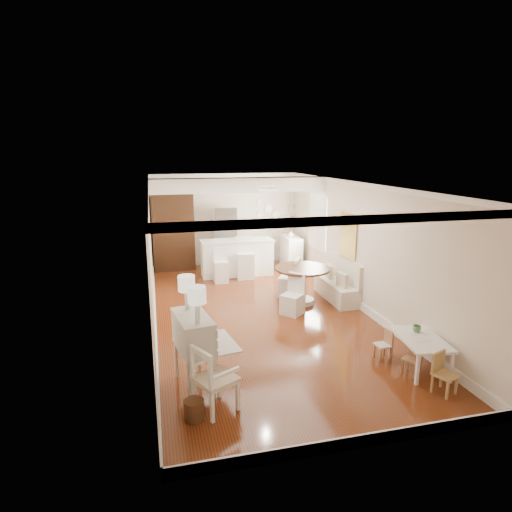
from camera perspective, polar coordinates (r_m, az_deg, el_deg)
name	(u,v)px	position (r m, az deg, el deg)	size (l,w,h in m)	color
room	(259,221)	(9.18, 0.40, 4.62)	(9.00, 9.04, 2.82)	brown
secretary_bureau	(194,352)	(6.49, -8.29, -12.57)	(0.90, 0.91, 1.15)	beige
gustavian_armchair	(215,378)	(6.01, -5.43, -15.84)	(0.55, 0.55, 0.95)	white
wicker_basket	(194,410)	(6.02, -8.23, -19.63)	(0.27, 0.27, 0.27)	#522E19
kids_table	(420,353)	(7.56, 20.98, -11.99)	(0.64, 1.07, 0.53)	white
kids_chair_a	(412,359)	(7.35, 20.07, -12.75)	(0.25, 0.25, 0.52)	#A76F4C
kids_chair_b	(383,345)	(7.71, 16.56, -11.26)	(0.24, 0.24, 0.50)	#AE784F
kids_chair_c	(445,374)	(6.97, 23.93, -14.18)	(0.30, 0.30, 0.62)	tan
banquette	(337,279)	(10.32, 10.72, -3.10)	(0.52, 1.60, 0.98)	silver
dining_table	(302,286)	(9.94, 6.14, -3.94)	(1.26, 1.26, 0.86)	#4F2B19
slip_chair_near	(293,295)	(9.28, 4.90, -5.16)	(0.42, 0.43, 0.88)	white
slip_chair_far	(289,277)	(10.43, 4.45, -2.82)	(0.45, 0.47, 0.94)	white
breakfast_counter	(237,257)	(12.15, -2.54, -0.20)	(2.05, 0.65, 1.03)	white
bar_stool_left	(221,266)	(11.50, -4.70, -1.29)	(0.37, 0.37, 0.93)	white
bar_stool_right	(245,258)	(11.82, -1.48, -0.27)	(0.46, 0.46, 1.16)	white
pantry_cabinet	(173,231)	(12.87, -10.98, 3.24)	(1.20, 0.60, 2.30)	#381E11
fridge	(237,237)	(13.11, -2.60, 2.56)	(0.75, 0.65, 1.80)	silver
sideboard	(291,252)	(13.05, 4.71, 0.56)	(0.44, 0.99, 0.95)	white
pencil_cup	(417,329)	(7.65, 20.64, -9.05)	(0.14, 0.14, 0.11)	#508A58
branch_vase	(291,234)	(12.89, 4.68, 2.97)	(0.18, 0.18, 0.19)	white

